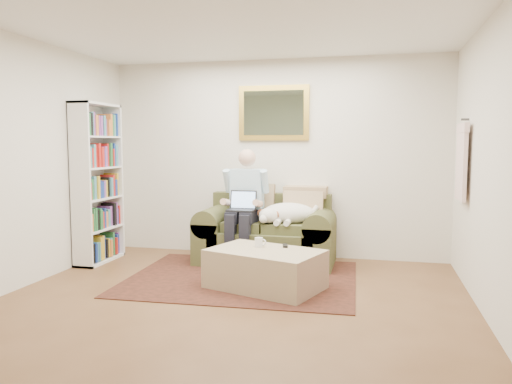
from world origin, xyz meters
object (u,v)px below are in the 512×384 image
at_px(seated_man, 244,207).
at_px(ottoman, 265,269).
at_px(laptop, 242,205).
at_px(bookshelf, 98,183).
at_px(sleeping_dog, 289,213).
at_px(sofa, 266,239).
at_px(coffee_mug, 259,242).

bearing_deg(seated_man, ottoman, -63.27).
bearing_deg(laptop, seated_man, 90.00).
relative_size(laptop, bookshelf, 0.16).
height_order(seated_man, sleeping_dog, seated_man).
xyz_separation_m(sofa, seated_man, (-0.25, -0.16, 0.42)).
xyz_separation_m(sofa, ottoman, (0.24, -1.13, -0.09)).
bearing_deg(coffee_mug, bookshelf, 165.85).
bearing_deg(sleeping_dog, bookshelf, -171.66).
distance_m(sleeping_dog, bookshelf, 2.44).
bearing_deg(sofa, sleeping_dog, -15.74).
bearing_deg(seated_man, sleeping_dog, 7.13).
distance_m(sofa, coffee_mug, 1.02).
relative_size(sofa, laptop, 5.15).
relative_size(ottoman, bookshelf, 0.56).
distance_m(coffee_mug, bookshelf, 2.36).
relative_size(sofa, bookshelf, 0.85).
bearing_deg(sofa, seated_man, -148.55).
bearing_deg(bookshelf, coffee_mug, -14.15).
xyz_separation_m(ottoman, coffee_mug, (-0.10, 0.13, 0.25)).
bearing_deg(coffee_mug, seated_man, 114.95).
relative_size(sleeping_dog, bookshelf, 0.35).
distance_m(sofa, bookshelf, 2.25).
distance_m(sofa, ottoman, 1.16).
relative_size(seated_man, laptop, 4.33).
relative_size(ottoman, coffee_mug, 11.19).
bearing_deg(laptop, sleeping_dog, 13.64).
height_order(sofa, coffee_mug, sofa).
bearing_deg(coffee_mug, sleeping_dog, 79.53).
height_order(seated_man, ottoman, seated_man).
relative_size(sofa, coffee_mug, 16.99).
bearing_deg(bookshelf, sofa, 11.81).
bearing_deg(laptop, ottoman, -61.63).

